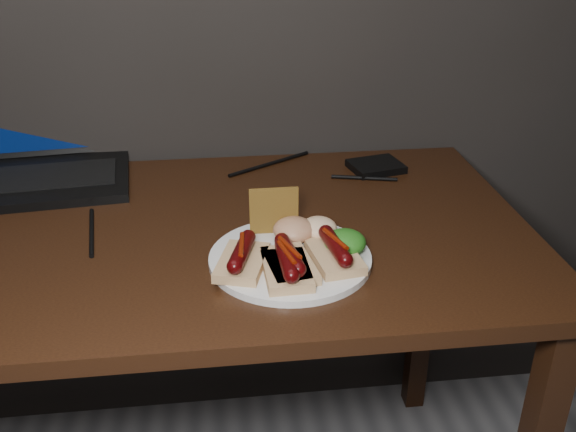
# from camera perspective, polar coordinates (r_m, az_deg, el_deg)

# --- Properties ---
(desk) EXTENTS (1.40, 0.70, 0.75)m
(desk) POSITION_cam_1_polar(r_m,az_deg,el_deg) (1.23, -12.02, -5.03)
(desk) COLOR #331B0C
(desk) RESTS_ON ground
(laptop) EXTENTS (0.39, 0.38, 0.25)m
(laptop) POSITION_cam_1_polar(r_m,az_deg,el_deg) (1.48, -21.04, 5.41)
(laptop) COLOR black
(laptop) RESTS_ON desk
(hard_drive) EXTENTS (0.13, 0.11, 0.02)m
(hard_drive) POSITION_cam_1_polar(r_m,az_deg,el_deg) (1.43, 7.82, 4.39)
(hard_drive) COLOR black
(hard_drive) RESTS_ON desk
(desk_cables) EXTENTS (0.91, 0.43, 0.01)m
(desk_cables) POSITION_cam_1_polar(r_m,az_deg,el_deg) (1.32, -10.51, 2.00)
(desk_cables) COLOR black
(desk_cables) RESTS_ON desk
(plate) EXTENTS (0.27, 0.27, 0.01)m
(plate) POSITION_cam_1_polar(r_m,az_deg,el_deg) (1.06, 0.19, -3.80)
(plate) COLOR silver
(plate) RESTS_ON desk
(bread_sausage_left) EXTENTS (0.10, 0.13, 0.04)m
(bread_sausage_left) POSITION_cam_1_polar(r_m,az_deg,el_deg) (1.02, -4.12, -3.71)
(bread_sausage_left) COLOR #DFC083
(bread_sausage_left) RESTS_ON plate
(bread_sausage_center) EXTENTS (0.09, 0.12, 0.04)m
(bread_sausage_center) POSITION_cam_1_polar(r_m,az_deg,el_deg) (1.01, 0.15, -4.00)
(bread_sausage_center) COLOR #DFC083
(bread_sausage_center) RESTS_ON plate
(bread_sausage_right) EXTENTS (0.09, 0.12, 0.04)m
(bread_sausage_right) POSITION_cam_1_polar(r_m,az_deg,el_deg) (1.04, 4.19, -3.20)
(bread_sausage_right) COLOR #DFC083
(bread_sausage_right) RESTS_ON plate
(bread_sausage_extra) EXTENTS (0.07, 0.12, 0.04)m
(bread_sausage_extra) POSITION_cam_1_polar(r_m,az_deg,el_deg) (1.00, -0.12, -4.45)
(bread_sausage_extra) COLOR #DFC083
(bread_sausage_extra) RESTS_ON plate
(crispbread) EXTENTS (0.08, 0.01, 0.08)m
(crispbread) POSITION_cam_1_polar(r_m,az_deg,el_deg) (1.11, -1.26, 0.48)
(crispbread) COLOR olive
(crispbread) RESTS_ON plate
(salad_greens) EXTENTS (0.07, 0.07, 0.04)m
(salad_greens) POSITION_cam_1_polar(r_m,az_deg,el_deg) (1.07, 5.09, -2.33)
(salad_greens) COLOR #1A5511
(salad_greens) RESTS_ON plate
(salsa_mound) EXTENTS (0.07, 0.07, 0.04)m
(salsa_mound) POSITION_cam_1_polar(r_m,az_deg,el_deg) (1.10, 0.51, -1.23)
(salsa_mound) COLOR #9B210F
(salsa_mound) RESTS_ON plate
(coleslaw_mound) EXTENTS (0.06, 0.06, 0.04)m
(coleslaw_mound) POSITION_cam_1_polar(r_m,az_deg,el_deg) (1.11, 2.74, -1.08)
(coleslaw_mound) COLOR #EEE8CE
(coleslaw_mound) RESTS_ON plate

